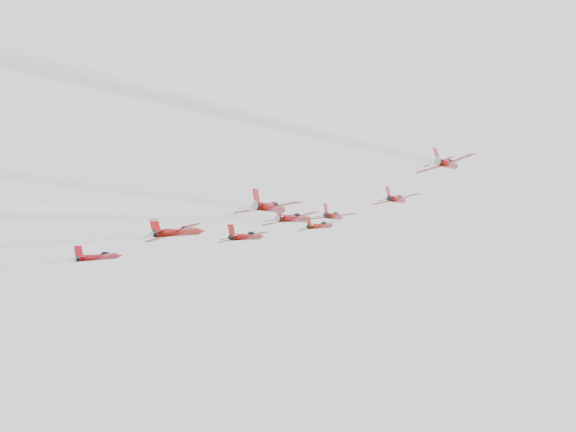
% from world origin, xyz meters
% --- Properties ---
extents(jet_lead, '(9.01, 11.54, 7.30)m').
position_xyz_m(jet_lead, '(-3.32, 24.20, 167.24)').
color(jet_lead, '#A21D0F').
extents(jet_row2_left, '(10.44, 13.37, 8.46)m').
position_xyz_m(jet_row2_left, '(-12.59, 10.16, 159.05)').
color(jet_row2_left, maroon).
extents(jet_row2_center, '(9.41, 12.05, 7.62)m').
position_xyz_m(jet_row2_center, '(3.80, 13.74, 161.13)').
color(jet_row2_center, maroon).
extents(jet_row2_right, '(9.20, 11.79, 7.46)m').
position_xyz_m(jet_row2_right, '(16.25, 13.06, 160.73)').
color(jet_row2_right, '#AF1016').
extents(jet_center, '(10.29, 97.12, 57.49)m').
position_xyz_m(jet_center, '(0.92, -41.16, 129.00)').
color(jet_center, '#9F0F19').
extents(jet_rear_right, '(10.03, 94.70, 56.05)m').
position_xyz_m(jet_rear_right, '(5.73, -57.83, 119.26)').
color(jet_rear_right, '#AE1015').
extents(jet_rear_farright, '(8.38, 79.12, 46.84)m').
position_xyz_m(jet_rear_farright, '(30.26, -46.90, 125.64)').
color(jet_rear_farright, '#B01013').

